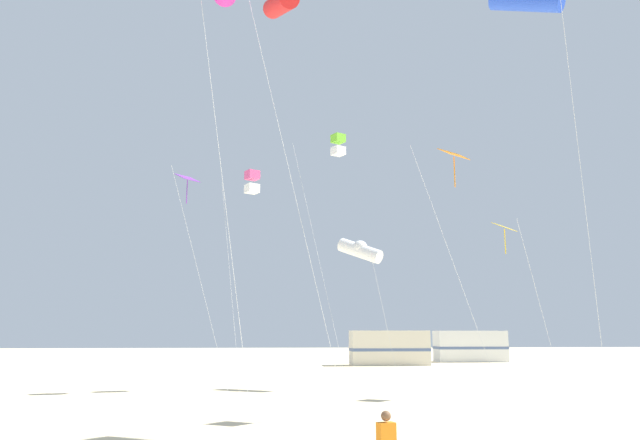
{
  "coord_description": "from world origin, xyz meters",
  "views": [
    {
      "loc": [
        -1.17,
        -7.85,
        2.68
      ],
      "look_at": [
        0.57,
        13.84,
        6.67
      ],
      "focal_mm": 34.37,
      "sensor_mm": 36.0,
      "label": 1
    }
  ],
  "objects_px": {
    "kite_tube_white": "(360,250)",
    "rv_van_cream": "(389,348)",
    "kite_flyer_standing": "(384,439)",
    "kite_diamond_orange": "(454,163)",
    "rv_van_white": "(470,346)",
    "kite_tube_blue": "(526,0)",
    "kite_tube_scarlet": "(281,3)",
    "kite_diamond_violet": "(188,186)",
    "kite_box_lime": "(338,145)",
    "kite_box_rainbow": "(252,182)",
    "kite_diamond_gold": "(506,233)"
  },
  "relations": [
    {
      "from": "kite_box_rainbow",
      "to": "rv_van_white",
      "type": "bearing_deg",
      "value": 53.17
    },
    {
      "from": "kite_tube_scarlet",
      "to": "rv_van_white",
      "type": "bearing_deg",
      "value": 63.64
    },
    {
      "from": "kite_tube_scarlet",
      "to": "rv_van_cream",
      "type": "distance_m",
      "value": 35.21
    },
    {
      "from": "kite_tube_white",
      "to": "rv_van_white",
      "type": "height_order",
      "value": "kite_tube_white"
    },
    {
      "from": "kite_box_lime",
      "to": "rv_van_cream",
      "type": "xyz_separation_m",
      "value": [
        6.32,
        19.4,
        -11.19
      ]
    },
    {
      "from": "kite_flyer_standing",
      "to": "kite_box_lime",
      "type": "distance_m",
      "value": 22.55
    },
    {
      "from": "kite_tube_white",
      "to": "kite_box_lime",
      "type": "bearing_deg",
      "value": 139.63
    },
    {
      "from": "kite_tube_white",
      "to": "rv_van_cream",
      "type": "bearing_deg",
      "value": 75.29
    },
    {
      "from": "kite_tube_blue",
      "to": "kite_tube_scarlet",
      "type": "bearing_deg",
      "value": 172.78
    },
    {
      "from": "kite_flyer_standing",
      "to": "kite_box_lime",
      "type": "height_order",
      "value": "kite_box_lime"
    },
    {
      "from": "kite_diamond_orange",
      "to": "rv_van_cream",
      "type": "bearing_deg",
      "value": 83.56
    },
    {
      "from": "kite_box_rainbow",
      "to": "kite_diamond_violet",
      "type": "xyz_separation_m",
      "value": [
        -2.81,
        -2.57,
        -0.88
      ]
    },
    {
      "from": "kite_box_lime",
      "to": "kite_box_rainbow",
      "type": "distance_m",
      "value": 5.32
    },
    {
      "from": "kite_diamond_violet",
      "to": "rv_van_cream",
      "type": "height_order",
      "value": "kite_diamond_violet"
    },
    {
      "from": "kite_diamond_orange",
      "to": "rv_van_white",
      "type": "xyz_separation_m",
      "value": [
        11.98,
        35.66,
        -7.14
      ]
    },
    {
      "from": "kite_tube_white",
      "to": "kite_tube_scarlet",
      "type": "bearing_deg",
      "value": -110.97
    },
    {
      "from": "kite_box_lime",
      "to": "kite_diamond_orange",
      "type": "distance_m",
      "value": 12.16
    },
    {
      "from": "rv_van_cream",
      "to": "kite_tube_white",
      "type": "bearing_deg",
      "value": -105.03
    },
    {
      "from": "kite_tube_blue",
      "to": "kite_diamond_orange",
      "type": "height_order",
      "value": "kite_tube_blue"
    },
    {
      "from": "kite_flyer_standing",
      "to": "kite_box_lime",
      "type": "xyz_separation_m",
      "value": [
        1.25,
        19.07,
        11.96
      ]
    },
    {
      "from": "kite_box_rainbow",
      "to": "kite_diamond_violet",
      "type": "distance_m",
      "value": 3.9
    },
    {
      "from": "kite_tube_scarlet",
      "to": "rv_van_cream",
      "type": "height_order",
      "value": "kite_tube_scarlet"
    },
    {
      "from": "kite_tube_blue",
      "to": "kite_diamond_orange",
      "type": "distance_m",
      "value": 5.96
    },
    {
      "from": "kite_diamond_gold",
      "to": "rv_van_white",
      "type": "bearing_deg",
      "value": 75.11
    },
    {
      "from": "kite_box_rainbow",
      "to": "kite_tube_blue",
      "type": "relative_size",
      "value": 0.74
    },
    {
      "from": "kite_tube_blue",
      "to": "kite_diamond_violet",
      "type": "relative_size",
      "value": 1.46
    },
    {
      "from": "kite_box_lime",
      "to": "kite_diamond_orange",
      "type": "relative_size",
      "value": 1.45
    },
    {
      "from": "kite_box_rainbow",
      "to": "kite_diamond_violet",
      "type": "height_order",
      "value": "kite_box_rainbow"
    },
    {
      "from": "kite_flyer_standing",
      "to": "kite_diamond_orange",
      "type": "bearing_deg",
      "value": -135.28
    },
    {
      "from": "kite_flyer_standing",
      "to": "kite_diamond_violet",
      "type": "height_order",
      "value": "kite_diamond_violet"
    },
    {
      "from": "kite_box_rainbow",
      "to": "kite_tube_white",
      "type": "distance_m",
      "value": 6.46
    },
    {
      "from": "kite_tube_blue",
      "to": "kite_flyer_standing",
      "type": "bearing_deg",
      "value": -136.32
    },
    {
      "from": "kite_diamond_gold",
      "to": "rv_van_white",
      "type": "xyz_separation_m",
      "value": [
        8.0,
        30.08,
        -5.61
      ]
    },
    {
      "from": "kite_flyer_standing",
      "to": "rv_van_cream",
      "type": "distance_m",
      "value": 39.21
    },
    {
      "from": "kite_flyer_standing",
      "to": "rv_van_white",
      "type": "xyz_separation_m",
      "value": [
        16.1,
        43.63,
        0.78
      ]
    },
    {
      "from": "kite_diamond_gold",
      "to": "kite_tube_scarlet",
      "type": "distance_m",
      "value": 13.91
    },
    {
      "from": "kite_tube_scarlet",
      "to": "kite_diamond_orange",
      "type": "bearing_deg",
      "value": 9.2
    },
    {
      "from": "kite_flyer_standing",
      "to": "kite_diamond_orange",
      "type": "height_order",
      "value": "kite_diamond_orange"
    },
    {
      "from": "kite_tube_blue",
      "to": "kite_diamond_orange",
      "type": "xyz_separation_m",
      "value": [
        -2.08,
        2.05,
        -5.19
      ]
    },
    {
      "from": "kite_tube_white",
      "to": "rv_van_cream",
      "type": "height_order",
      "value": "kite_tube_white"
    },
    {
      "from": "kite_diamond_gold",
      "to": "kite_diamond_violet",
      "type": "bearing_deg",
      "value": 173.4
    },
    {
      "from": "kite_diamond_orange",
      "to": "kite_diamond_gold",
      "type": "bearing_deg",
      "value": 54.44
    },
    {
      "from": "kite_flyer_standing",
      "to": "kite_tube_scarlet",
      "type": "xyz_separation_m",
      "value": [
        -2.07,
        6.97,
        13.22
      ]
    },
    {
      "from": "kite_diamond_violet",
      "to": "kite_flyer_standing",
      "type": "bearing_deg",
      "value": -68.16
    },
    {
      "from": "kite_diamond_gold",
      "to": "kite_diamond_violet",
      "type": "height_order",
      "value": "kite_diamond_violet"
    },
    {
      "from": "kite_tube_blue",
      "to": "kite_tube_white",
      "type": "distance_m",
      "value": 14.66
    },
    {
      "from": "kite_box_lime",
      "to": "kite_diamond_violet",
      "type": "relative_size",
      "value": 1.34
    },
    {
      "from": "kite_diamond_orange",
      "to": "rv_van_cream",
      "type": "relative_size",
      "value": 1.41
    },
    {
      "from": "kite_box_rainbow",
      "to": "kite_diamond_gold",
      "type": "xyz_separation_m",
      "value": [
        11.39,
        -4.21,
        -3.11
      ]
    },
    {
      "from": "kite_diamond_gold",
      "to": "kite_tube_blue",
      "type": "xyz_separation_m",
      "value": [
        -1.91,
        -7.63,
        6.72
      ]
    }
  ]
}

